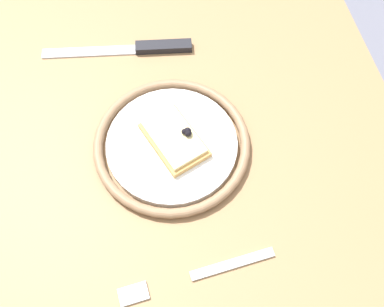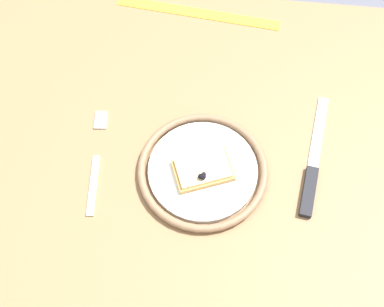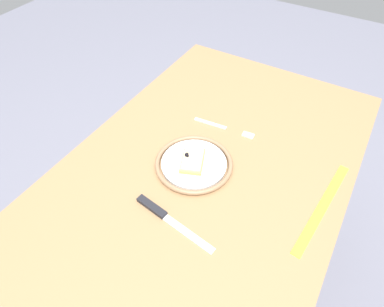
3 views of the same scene
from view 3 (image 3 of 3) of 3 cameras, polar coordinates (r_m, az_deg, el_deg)
The scene contains 7 objects.
ground_plane at distance 1.58m, azimuth 1.70°, elevation -19.97°, with size 6.00×6.00×0.00m, color slate.
dining_table at distance 1.03m, azimuth 2.46°, elevation -5.64°, with size 1.17×0.75×0.73m.
plate at distance 0.95m, azimuth 0.33°, elevation -1.72°, with size 0.22×0.22×0.02m.
pizza_slice_near at distance 0.94m, azimuth 0.07°, elevation -1.13°, with size 0.11×0.09×0.03m.
knife at distance 0.85m, azimuth -5.27°, elevation -10.21°, with size 0.05×0.24×0.01m.
fork at distance 1.07m, azimuth 5.54°, elevation 4.41°, with size 0.04×0.20×0.00m.
measuring_tape at distance 0.93m, azimuth 21.43°, elevation -8.49°, with size 0.34×0.02×0.00m, color yellow.
Camera 3 is at (0.56, 0.28, 1.45)m, focal length 31.17 mm.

